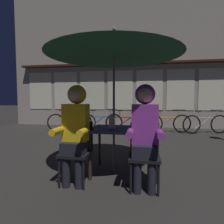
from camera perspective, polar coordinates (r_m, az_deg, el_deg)
ground_plane at (r=3.11m, az=0.58°, el=-18.61°), size 60.00×60.00×0.00m
cafe_table at (r=2.93m, az=0.58°, el=-6.99°), size 0.72×0.72×0.74m
patio_umbrella at (r=3.00m, az=0.60°, el=20.67°), size 2.10×2.10×2.31m
lantern at (r=2.86m, az=0.01°, el=-2.73°), size 0.11×0.11×0.23m
chair_left at (r=2.73m, az=-10.85°, el=-11.07°), size 0.40×0.40×0.87m
chair_right at (r=2.57m, az=10.12°, el=-12.02°), size 0.40×0.40×0.87m
person_left_hooded at (r=2.61m, az=-11.39°, el=-3.78°), size 0.45×0.56×1.40m
person_right_hooded at (r=2.44m, az=10.24°, el=-4.30°), size 0.45×0.56×1.40m
shopfront_building at (r=8.51m, az=2.81°, el=16.78°), size 10.00×0.93×6.20m
bicycle_nearest at (r=7.08m, az=-13.16°, el=-3.04°), size 1.64×0.44×0.84m
bicycle_second at (r=6.92m, az=-3.63°, el=-3.10°), size 1.66×0.37×0.84m
bicycle_third at (r=6.67m, az=4.78°, el=-3.38°), size 1.67×0.32×0.84m
bicycle_fourth at (r=6.87m, az=17.06°, el=-3.33°), size 1.67×0.31×0.84m
bicycle_fifth at (r=7.16m, az=27.26°, el=-3.30°), size 1.64×0.46×0.84m
potted_plant at (r=7.55m, az=-11.94°, el=-1.09°), size 0.60×0.60×0.92m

